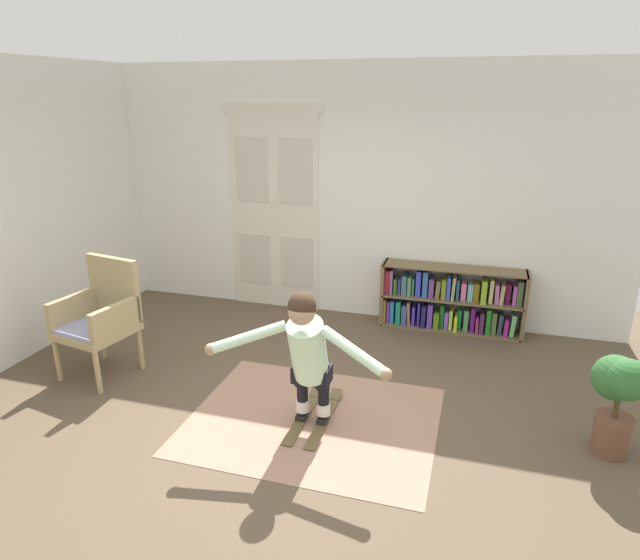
{
  "coord_description": "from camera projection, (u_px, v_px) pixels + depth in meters",
  "views": [
    {
      "loc": [
        1.35,
        -3.54,
        2.55
      ],
      "look_at": [
        0.09,
        0.68,
        1.05
      ],
      "focal_mm": 30.81,
      "sensor_mm": 36.0,
      "label": 1
    }
  ],
  "objects": [
    {
      "name": "ground_plane",
      "position": [
        285.0,
        429.0,
        4.4
      ],
      "size": [
        7.2,
        7.2,
        0.0
      ],
      "primitive_type": "plane",
      "color": "brown"
    },
    {
      "name": "potted_plant",
      "position": [
        619.0,
        392.0,
        3.94
      ],
      "size": [
        0.37,
        0.4,
        0.8
      ],
      "color": "brown",
      "rests_on": "ground"
    },
    {
      "name": "skis_pair",
      "position": [
        314.0,
        416.0,
        4.54
      ],
      "size": [
        0.27,
        0.84,
        0.07
      ],
      "color": "brown",
      "rests_on": "rug"
    },
    {
      "name": "wicker_chair",
      "position": [
        101.0,
        315.0,
        5.14
      ],
      "size": [
        0.7,
        0.7,
        1.1
      ],
      "color": "tan",
      "rests_on": "ground"
    },
    {
      "name": "back_wall",
      "position": [
        360.0,
        195.0,
        6.29
      ],
      "size": [
        6.0,
        0.1,
        2.9
      ],
      "primitive_type": "cube",
      "color": "silver",
      "rests_on": "ground"
    },
    {
      "name": "bookshelf",
      "position": [
        449.0,
        301.0,
        6.17
      ],
      "size": [
        1.58,
        0.3,
        0.74
      ],
      "color": "brown",
      "rests_on": "ground"
    },
    {
      "name": "double_door",
      "position": [
        275.0,
        209.0,
        6.59
      ],
      "size": [
        1.22,
        0.05,
        2.45
      ],
      "color": "beige",
      "rests_on": "ground"
    },
    {
      "name": "person_skier",
      "position": [
        307.0,
        350.0,
        4.16
      ],
      "size": [
        1.4,
        0.59,
        1.13
      ],
      "color": "white",
      "rests_on": "skis_pair"
    },
    {
      "name": "rug",
      "position": [
        313.0,
        420.0,
        4.52
      ],
      "size": [
        2.0,
        1.61,
        0.01
      ],
      "primitive_type": "cube",
      "color": "#A37963",
      "rests_on": "ground"
    }
  ]
}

